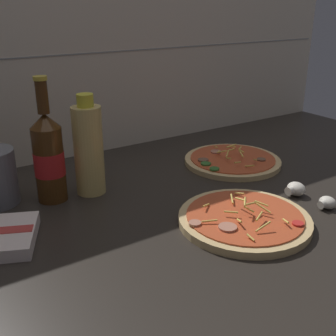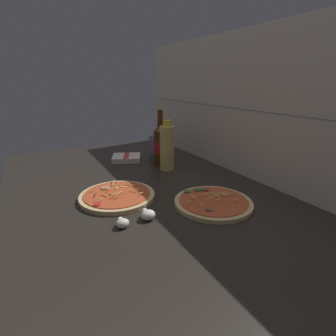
# 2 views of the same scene
# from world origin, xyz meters

# --- Properties ---
(counter_slab) EXTENTS (1.60, 0.90, 0.03)m
(counter_slab) POSITION_xyz_m (0.00, 0.00, 0.01)
(counter_slab) COLOR #28231E
(counter_slab) RESTS_ON ground
(tile_backsplash) EXTENTS (1.60, 0.01, 0.60)m
(tile_backsplash) POSITION_xyz_m (0.00, 0.45, 0.30)
(tile_backsplash) COLOR beige
(tile_backsplash) RESTS_ON ground
(pizza_near) EXTENTS (0.26, 0.26, 0.05)m
(pizza_near) POSITION_xyz_m (-0.01, -0.09, 0.03)
(pizza_near) COLOR tan
(pizza_near) RESTS_ON counter_slab
(pizza_far) EXTENTS (0.25, 0.25, 0.04)m
(pizza_far) POSITION_xyz_m (0.19, 0.17, 0.03)
(pizza_far) COLOR tan
(pizza_far) RESTS_ON counter_slab
(beer_bottle) EXTENTS (0.06, 0.06, 0.27)m
(beer_bottle) POSITION_xyz_m (-0.28, 0.22, 0.12)
(beer_bottle) COLOR #47280F
(beer_bottle) RESTS_ON counter_slab
(oil_bottle) EXTENTS (0.06, 0.06, 0.22)m
(oil_bottle) POSITION_xyz_m (-0.20, 0.21, 0.13)
(oil_bottle) COLOR #D6B766
(oil_bottle) RESTS_ON counter_slab
(mushroom_left) EXTENTS (0.05, 0.04, 0.03)m
(mushroom_left) POSITION_xyz_m (0.17, -0.06, 0.04)
(mushroom_left) COLOR white
(mushroom_left) RESTS_ON counter_slab
(mushroom_right) EXTENTS (0.04, 0.04, 0.03)m
(mushroom_right) POSITION_xyz_m (0.18, -0.14, 0.04)
(mushroom_right) COLOR white
(mushroom_right) RESTS_ON counter_slab
(dish_towel) EXTENTS (0.17, 0.17, 0.03)m
(dish_towel) POSITION_xyz_m (-0.42, 0.09, 0.04)
(dish_towel) COLOR beige
(dish_towel) RESTS_ON counter_slab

